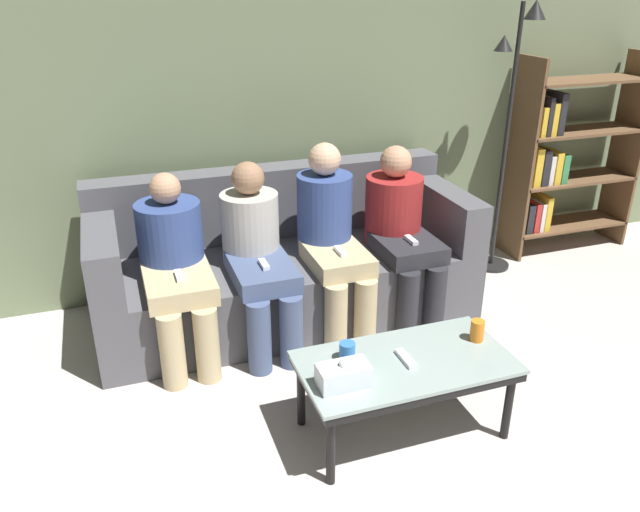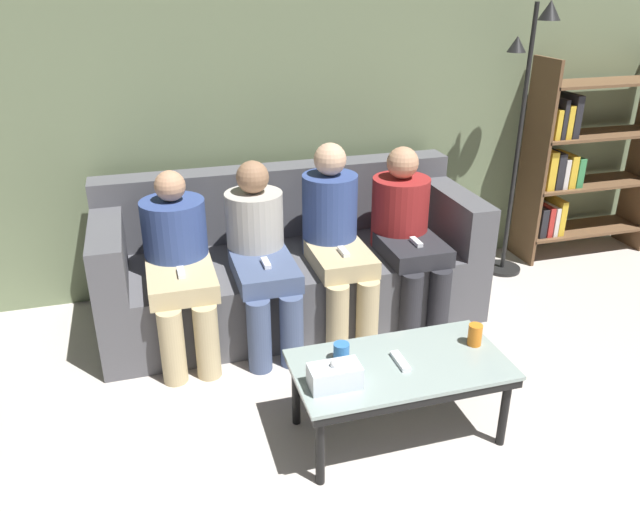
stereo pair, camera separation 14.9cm
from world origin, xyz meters
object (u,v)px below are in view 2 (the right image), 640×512
object	(u,v)px
couch	(289,264)
seated_person_mid_left	(260,249)
game_remote	(400,361)
seated_person_right_end	(406,228)
cup_near_right	(475,335)
seated_person_left_end	(178,258)
bookshelf	(575,163)
standing_lamp	(524,115)
cup_near_left	(341,352)
seated_person_mid_right	(335,234)
tissue_box	(335,376)
coffee_table	(400,371)

from	to	relation	value
couch	seated_person_mid_left	distance (m)	0.41
game_remote	seated_person_right_end	world-z (taller)	seated_person_right_end
couch	seated_person_right_end	distance (m)	0.76
cup_near_right	seated_person_right_end	bearing A→B (deg)	84.65
couch	seated_person_left_end	world-z (taller)	seated_person_left_end
game_remote	bookshelf	distance (m)	2.61
couch	bookshelf	bearing A→B (deg)	7.24
seated_person_right_end	standing_lamp	bearing A→B (deg)	20.34
game_remote	cup_near_left	bearing A→B (deg)	158.72
game_remote	seated_person_mid_right	distance (m)	1.10
couch	seated_person_mid_right	distance (m)	0.42
seated_person_mid_left	seated_person_mid_right	size ratio (longest dim) A/B	0.94
couch	cup_near_right	xyz separation A→B (m)	(0.59, -1.26, 0.12)
tissue_box	standing_lamp	xyz separation A→B (m)	(1.79, 1.53, 0.69)
seated_person_mid_right	cup_near_right	bearing A→B (deg)	-70.93
bookshelf	seated_person_left_end	xyz separation A→B (m)	(-2.93, -0.52, -0.16)
coffee_table	cup_near_right	size ratio (longest dim) A/B	9.25
tissue_box	seated_person_mid_left	world-z (taller)	seated_person_mid_left
cup_near_right	tissue_box	xyz separation A→B (m)	(-0.73, -0.12, -0.00)
seated_person_mid_left	cup_near_left	bearing A→B (deg)	-79.74
cup_near_right	seated_person_mid_right	distance (m)	1.11
coffee_table	seated_person_mid_left	xyz separation A→B (m)	(-0.42, 1.06, 0.21)
couch	game_remote	xyz separation A→B (m)	(0.19, -1.30, 0.08)
tissue_box	standing_lamp	size ratio (longest dim) A/B	0.12
seated_person_mid_left	seated_person_mid_right	world-z (taller)	seated_person_mid_right
seated_person_mid_left	seated_person_mid_right	bearing A→B (deg)	2.93
seated_person_mid_left	cup_near_right	bearing A→B (deg)	-51.21
cup_near_right	standing_lamp	size ratio (longest dim) A/B	0.06
cup_near_right	bookshelf	world-z (taller)	bookshelf
cup_near_right	seated_person_mid_left	size ratio (longest dim) A/B	0.10
seated_person_mid_left	couch	bearing A→B (deg)	46.92
standing_lamp	seated_person_mid_right	xyz separation A→B (m)	(-1.42, -0.36, -0.54)
game_remote	seated_person_left_end	distance (m)	1.39
cup_near_left	seated_person_right_end	bearing A→B (deg)	53.30
cup_near_right	seated_person_mid_left	world-z (taller)	seated_person_mid_left
game_remote	standing_lamp	xyz separation A→B (m)	(1.46, 1.45, 0.73)
cup_near_right	seated_person_left_end	xyz separation A→B (m)	(-1.27, 1.03, 0.11)
couch	tissue_box	xyz separation A→B (m)	(-0.14, -1.38, 0.12)
seated_person_mid_right	cup_near_left	bearing A→B (deg)	-105.97
bookshelf	tissue_box	bearing A→B (deg)	-144.99
couch	game_remote	world-z (taller)	couch
couch	standing_lamp	size ratio (longest dim) A/B	1.24
cup_near_right	bookshelf	size ratio (longest dim) A/B	0.07
seated_person_mid_right	bookshelf	bearing A→B (deg)	14.10
cup_near_left	game_remote	size ratio (longest dim) A/B	0.57
couch	seated_person_right_end	world-z (taller)	seated_person_right_end
cup_near_left	seated_person_right_end	world-z (taller)	seated_person_right_end
standing_lamp	seated_person_mid_right	size ratio (longest dim) A/B	1.66
couch	tissue_box	distance (m)	1.40
seated_person_mid_left	game_remote	bearing A→B (deg)	-68.32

